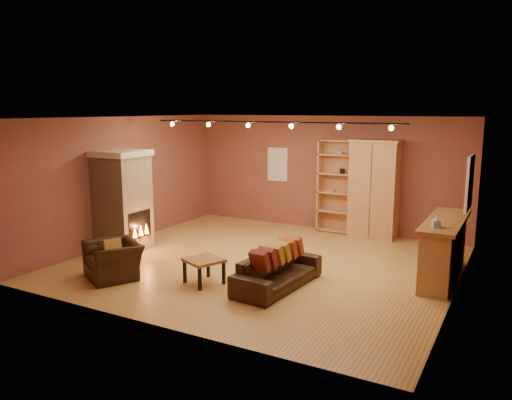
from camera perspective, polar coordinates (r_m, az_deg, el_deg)
The scene contains 16 objects.
floor at distance 9.82m, azimuth 0.91°, elevation -7.18°, with size 7.00×7.00×0.00m, color #AA7E3C.
ceiling at distance 9.36m, azimuth 0.95°, elevation 9.38°, with size 7.00×7.00×0.00m, color #55381A.
back_wall at distance 12.43m, azimuth 7.91°, elevation 3.06°, with size 7.00×0.02×2.80m, color brown.
left_wall at distance 11.52m, azimuth -14.69°, elevation 2.24°, with size 0.02×6.50×2.80m, color brown.
right_wall at distance 8.48m, azimuth 22.36°, elevation -1.04°, with size 0.02×6.50×2.80m, color brown.
fireplace at distance 10.83m, azimuth -15.00°, elevation -0.09°, with size 1.01×0.98×2.12m.
back_window at distance 12.91m, azimuth 2.49°, elevation 4.09°, with size 0.56×0.04×0.86m, color silver.
bookcase at distance 12.23m, azimuth 9.33°, elevation 1.67°, with size 0.92×0.36×2.24m.
armoire at distance 11.80m, azimuth 13.34°, elevation 1.23°, with size 1.12×0.64×2.28m.
bar_counter at distance 9.37m, azimuth 20.66°, elevation -5.25°, with size 0.61×2.25×1.08m.
tissue_box at distance 8.56m, azimuth 19.92°, elevation -2.37°, with size 0.17×0.17×0.23m.
right_window at distance 9.82m, azimuth 23.22°, elevation 1.85°, with size 0.05×0.90×1.00m, color silver.
loveseat at distance 8.45m, azimuth 2.50°, elevation -7.41°, with size 0.71×1.91×0.77m.
armchair at distance 9.24m, azimuth -16.01°, elevation -5.94°, with size 1.17×1.04×0.86m.
coffee_table at distance 8.65m, azimuth -5.97°, elevation -7.10°, with size 0.76×0.76×0.44m.
track_rail at distance 9.54m, azimuth 1.52°, elevation 8.71°, with size 5.20×0.09×0.13m.
Camera 1 is at (4.35, -8.29, 2.97)m, focal length 35.00 mm.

